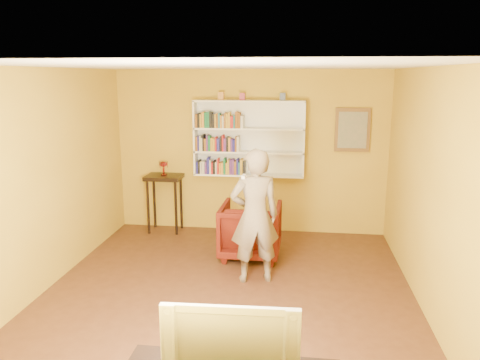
{
  "coord_description": "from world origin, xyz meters",
  "views": [
    {
      "loc": [
        0.82,
        -5.16,
        2.6
      ],
      "look_at": [
        0.06,
        0.75,
        1.27
      ],
      "focal_mm": 35.0,
      "sensor_mm": 36.0,
      "label": 1
    }
  ],
  "objects_px": {
    "console_table": "(164,185)",
    "person": "(255,216)",
    "bookshelf": "(249,138)",
    "television": "(231,336)",
    "ruby_lustre": "(164,165)",
    "armchair": "(251,230)"
  },
  "relations": [
    {
      "from": "console_table",
      "to": "person",
      "type": "distance_m",
      "value": 2.46
    },
    {
      "from": "bookshelf",
      "to": "console_table",
      "type": "xyz_separation_m",
      "value": [
        -1.42,
        -0.16,
        -0.79
      ]
    },
    {
      "from": "bookshelf",
      "to": "television",
      "type": "distance_m",
      "value": 4.74
    },
    {
      "from": "bookshelf",
      "to": "ruby_lustre",
      "type": "distance_m",
      "value": 1.5
    },
    {
      "from": "bookshelf",
      "to": "console_table",
      "type": "height_order",
      "value": "bookshelf"
    },
    {
      "from": "console_table",
      "to": "armchair",
      "type": "height_order",
      "value": "console_table"
    },
    {
      "from": "person",
      "to": "television",
      "type": "distance_m",
      "value": 2.73
    },
    {
      "from": "ruby_lustre",
      "to": "armchair",
      "type": "bearing_deg",
      "value": -31.47
    },
    {
      "from": "bookshelf",
      "to": "console_table",
      "type": "distance_m",
      "value": 1.63
    },
    {
      "from": "armchair",
      "to": "person",
      "type": "bearing_deg",
      "value": 100.75
    },
    {
      "from": "bookshelf",
      "to": "ruby_lustre",
      "type": "relative_size",
      "value": 7.73
    },
    {
      "from": "ruby_lustre",
      "to": "armchair",
      "type": "height_order",
      "value": "ruby_lustre"
    },
    {
      "from": "bookshelf",
      "to": "person",
      "type": "xyz_separation_m",
      "value": [
        0.28,
        -1.93,
        -0.73
      ]
    },
    {
      "from": "bookshelf",
      "to": "console_table",
      "type": "bearing_deg",
      "value": -173.58
    },
    {
      "from": "armchair",
      "to": "television",
      "type": "bearing_deg",
      "value": 95.07
    },
    {
      "from": "ruby_lustre",
      "to": "television",
      "type": "height_order",
      "value": "ruby_lustre"
    },
    {
      "from": "console_table",
      "to": "armchair",
      "type": "bearing_deg",
      "value": -31.47
    },
    {
      "from": "console_table",
      "to": "ruby_lustre",
      "type": "xyz_separation_m",
      "value": [
        0.0,
        0.0,
        0.34
      ]
    },
    {
      "from": "bookshelf",
      "to": "person",
      "type": "bearing_deg",
      "value": -81.67
    },
    {
      "from": "armchair",
      "to": "ruby_lustre",
      "type": "bearing_deg",
      "value": -30.29
    },
    {
      "from": "ruby_lustre",
      "to": "armchair",
      "type": "relative_size",
      "value": 0.27
    },
    {
      "from": "person",
      "to": "console_table",
      "type": "bearing_deg",
      "value": -62.6
    }
  ]
}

